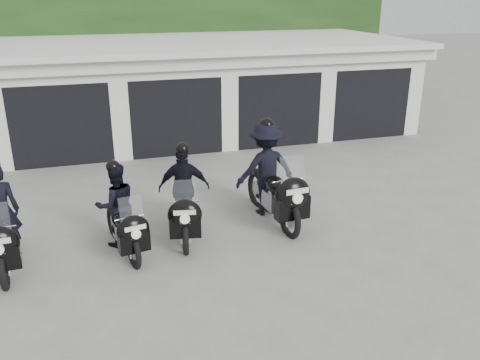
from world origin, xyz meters
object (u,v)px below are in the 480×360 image
object	(u,v)px
police_bike_b	(119,212)
police_bike_c	(184,195)
police_bike_d	(270,175)
police_bike_a	(1,225)

from	to	relation	value
police_bike_b	police_bike_c	distance (m)	1.30
police_bike_d	police_bike_b	bearing A→B (deg)	-174.46
police_bike_a	police_bike_b	distance (m)	1.97
police_bike_b	police_bike_c	size ratio (longest dim) A/B	0.93
police_bike_a	police_bike_b	world-z (taller)	police_bike_a
police_bike_d	police_bike_c	bearing A→B (deg)	-177.52
police_bike_c	police_bike_d	bearing A→B (deg)	17.35
police_bike_c	police_bike_a	bearing A→B (deg)	-162.84
police_bike_c	police_bike_b	bearing A→B (deg)	-155.26
police_bike_b	police_bike_d	distance (m)	3.14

